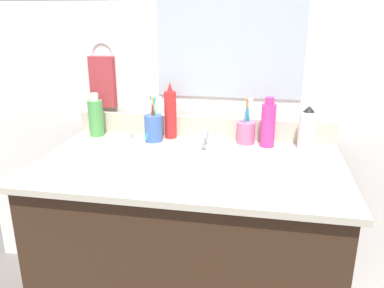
% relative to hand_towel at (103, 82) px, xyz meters
% --- Properties ---
extents(vanity_cabinet, '(1.05, 0.58, 0.72)m').
position_rel_hand_towel_xyz_m(vanity_cabinet, '(0.45, -0.33, -0.60)').
color(vanity_cabinet, '#382316').
rests_on(vanity_cabinet, ground_plane).
extents(countertop, '(1.10, 0.63, 0.02)m').
position_rel_hand_towel_xyz_m(countertop, '(0.45, -0.33, -0.23)').
color(countertop, beige).
rests_on(countertop, vanity_cabinet).
extents(backsplash, '(1.10, 0.02, 0.09)m').
position_rel_hand_towel_xyz_m(backsplash, '(0.45, -0.02, -0.17)').
color(backsplash, beige).
rests_on(backsplash, countertop).
extents(back_wall, '(2.20, 0.04, 1.30)m').
position_rel_hand_towel_xyz_m(back_wall, '(0.45, 0.04, -0.32)').
color(back_wall, white).
rests_on(back_wall, ground_plane).
extents(mirror_panel, '(0.60, 0.01, 0.56)m').
position_rel_hand_towel_xyz_m(mirror_panel, '(0.55, 0.02, 0.23)').
color(mirror_panel, '#B2BCC6').
extents(towel_ring, '(0.10, 0.01, 0.10)m').
position_rel_hand_towel_xyz_m(towel_ring, '(0.00, 0.02, 0.12)').
color(towel_ring, silver).
extents(hand_towel, '(0.11, 0.04, 0.22)m').
position_rel_hand_towel_xyz_m(hand_towel, '(0.00, 0.00, 0.00)').
color(hand_towel, '#A53338').
extents(sink_basin, '(0.38, 0.38, 0.11)m').
position_rel_hand_towel_xyz_m(sink_basin, '(0.48, -0.34, -0.25)').
color(sink_basin, white).
rests_on(sink_basin, countertop).
extents(faucet, '(0.16, 0.10, 0.08)m').
position_rel_hand_towel_xyz_m(faucet, '(0.48, -0.15, -0.19)').
color(faucet, silver).
rests_on(faucet, countertop).
extents(bottle_toner_green, '(0.06, 0.06, 0.19)m').
position_rel_hand_towel_xyz_m(bottle_toner_green, '(-0.01, -0.08, -0.14)').
color(bottle_toner_green, '#4C9E4C').
rests_on(bottle_toner_green, countertop).
extents(bottle_lotion_white, '(0.07, 0.07, 0.17)m').
position_rel_hand_towel_xyz_m(bottle_lotion_white, '(0.87, -0.10, -0.14)').
color(bottle_lotion_white, white).
rests_on(bottle_lotion_white, countertop).
extents(bottle_soap_pink, '(0.06, 0.06, 0.20)m').
position_rel_hand_towel_xyz_m(bottle_soap_pink, '(0.72, -0.09, -0.13)').
color(bottle_soap_pink, '#D8338C').
rests_on(bottle_soap_pink, countertop).
extents(bottle_spray_red, '(0.05, 0.05, 0.24)m').
position_rel_hand_towel_xyz_m(bottle_spray_red, '(0.31, -0.05, -0.12)').
color(bottle_spray_red, red).
rests_on(bottle_spray_red, countertop).
extents(cup_blue_plastic, '(0.08, 0.09, 0.19)m').
position_rel_hand_towel_xyz_m(cup_blue_plastic, '(0.26, -0.11, -0.16)').
color(cup_blue_plastic, '#3F66B7').
rests_on(cup_blue_plastic, countertop).
extents(cup_pink, '(0.07, 0.09, 0.19)m').
position_rel_hand_towel_xyz_m(cup_pink, '(0.63, -0.07, -0.17)').
color(cup_pink, '#D16693').
rests_on(cup_pink, countertop).
extents(soap_bar, '(0.06, 0.04, 0.02)m').
position_rel_hand_towel_xyz_m(soap_bar, '(0.13, -0.11, -0.21)').
color(soap_bar, white).
rests_on(soap_bar, countertop).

